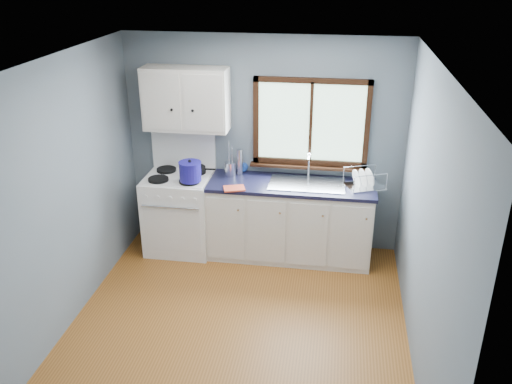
# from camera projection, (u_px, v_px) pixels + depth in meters

# --- Properties ---
(floor) EXTENTS (3.20, 3.60, 0.02)m
(floor) POSITION_uv_depth(u_px,v_px,m) (236.00, 331.00, 5.14)
(floor) COLOR brown
(floor) RESTS_ON ground
(ceiling) EXTENTS (3.20, 3.60, 0.02)m
(ceiling) POSITION_uv_depth(u_px,v_px,m) (231.00, 64.00, 4.12)
(ceiling) COLOR white
(ceiling) RESTS_ON wall_back
(wall_back) EXTENTS (3.20, 0.02, 2.50)m
(wall_back) POSITION_uv_depth(u_px,v_px,m) (264.00, 145.00, 6.27)
(wall_back) COLOR slate
(wall_back) RESTS_ON ground
(wall_front) EXTENTS (3.20, 0.02, 2.50)m
(wall_front) POSITION_uv_depth(u_px,v_px,m) (172.00, 354.00, 3.00)
(wall_front) COLOR slate
(wall_front) RESTS_ON ground
(wall_left) EXTENTS (0.02, 3.60, 2.50)m
(wall_left) POSITION_uv_depth(u_px,v_px,m) (58.00, 200.00, 4.86)
(wall_left) COLOR slate
(wall_left) RESTS_ON ground
(wall_right) EXTENTS (0.02, 3.60, 2.50)m
(wall_right) POSITION_uv_depth(u_px,v_px,m) (428.00, 226.00, 4.41)
(wall_right) COLOR slate
(wall_right) RESTS_ON ground
(gas_range) EXTENTS (0.76, 0.69, 1.36)m
(gas_range) POSITION_uv_depth(u_px,v_px,m) (180.00, 210.00, 6.40)
(gas_range) COLOR white
(gas_range) RESTS_ON floor
(base_cabinets) EXTENTS (1.85, 0.60, 0.88)m
(base_cabinets) POSITION_uv_depth(u_px,v_px,m) (290.00, 224.00, 6.27)
(base_cabinets) COLOR silver
(base_cabinets) RESTS_ON floor
(countertop) EXTENTS (1.89, 0.64, 0.04)m
(countertop) POSITION_uv_depth(u_px,v_px,m) (291.00, 185.00, 6.07)
(countertop) COLOR black
(countertop) RESTS_ON base_cabinets
(sink) EXTENTS (0.84, 0.46, 0.44)m
(sink) POSITION_uv_depth(u_px,v_px,m) (307.00, 189.00, 6.06)
(sink) COLOR silver
(sink) RESTS_ON countertop
(window) EXTENTS (1.36, 0.10, 1.03)m
(window) POSITION_uv_depth(u_px,v_px,m) (311.00, 129.00, 6.07)
(window) COLOR #9EC6A8
(window) RESTS_ON wall_back
(upper_cabinets) EXTENTS (0.95, 0.35, 0.70)m
(upper_cabinets) POSITION_uv_depth(u_px,v_px,m) (186.00, 99.00, 6.00)
(upper_cabinets) COLOR silver
(upper_cabinets) RESTS_ON wall_back
(skillet) EXTENTS (0.36, 0.25, 0.05)m
(skillet) POSITION_uv_depth(u_px,v_px,m) (196.00, 169.00, 6.30)
(skillet) COLOR black
(skillet) RESTS_ON gas_range
(stockpot) EXTENTS (0.27, 0.27, 0.25)m
(stockpot) POSITION_uv_depth(u_px,v_px,m) (190.00, 171.00, 5.99)
(stockpot) COLOR navy
(stockpot) RESTS_ON gas_range
(utensil_crock) EXTENTS (0.17, 0.17, 0.41)m
(utensil_crock) POSITION_uv_depth(u_px,v_px,m) (230.00, 169.00, 6.24)
(utensil_crock) COLOR silver
(utensil_crock) RESTS_ON countertop
(thermos) EXTENTS (0.09, 0.09, 0.31)m
(thermos) POSITION_uv_depth(u_px,v_px,m) (240.00, 162.00, 6.24)
(thermos) COLOR silver
(thermos) RESTS_ON countertop
(soap_bottle) EXTENTS (0.11, 0.11, 0.26)m
(soap_bottle) POSITION_uv_depth(u_px,v_px,m) (242.00, 162.00, 6.31)
(soap_bottle) COLOR #1D44A5
(soap_bottle) RESTS_ON countertop
(dish_towel) EXTENTS (0.27, 0.23, 0.02)m
(dish_towel) POSITION_uv_depth(u_px,v_px,m) (234.00, 188.00, 5.91)
(dish_towel) COLOR #C8472F
(dish_towel) RESTS_ON countertop
(dish_rack) EXTENTS (0.49, 0.44, 0.21)m
(dish_rack) POSITION_uv_depth(u_px,v_px,m) (364.00, 182.00, 5.95)
(dish_rack) COLOR silver
(dish_rack) RESTS_ON countertop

